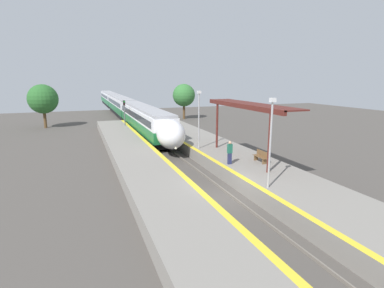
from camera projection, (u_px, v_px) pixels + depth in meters
ground_plane at (221, 199)px, 18.94m from camera, size 120.00×120.00×0.00m
rail_left at (211, 199)px, 18.67m from camera, size 0.08×90.00×0.15m
rail_right at (232, 196)px, 19.17m from camera, size 0.08×90.00×0.15m
train at (121, 105)px, 60.48m from camera, size 2.76×73.72×3.85m
platform_right at (277, 183)px, 20.24m from camera, size 5.09×64.00×1.05m
platform_left at (166, 199)px, 17.58m from camera, size 4.05×64.00×1.05m
platform_bench at (261, 156)px, 23.37m from camera, size 0.44×1.57×0.89m
person_waiting at (230, 152)px, 22.70m from camera, size 0.36×0.24×1.80m
railway_signal at (125, 113)px, 41.62m from camera, size 0.28×0.28×4.53m
lamppost_near at (271, 138)px, 17.28m from camera, size 0.36×0.20×5.33m
lamppost_mid at (199, 116)px, 27.46m from camera, size 0.36×0.20×5.33m
station_canopy at (246, 107)px, 23.99m from camera, size 2.02×11.33×4.47m
background_tree_left at (43, 99)px, 45.46m from camera, size 4.43×4.43×6.66m
background_tree_right at (184, 95)px, 55.69m from camera, size 4.16×4.16×6.54m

